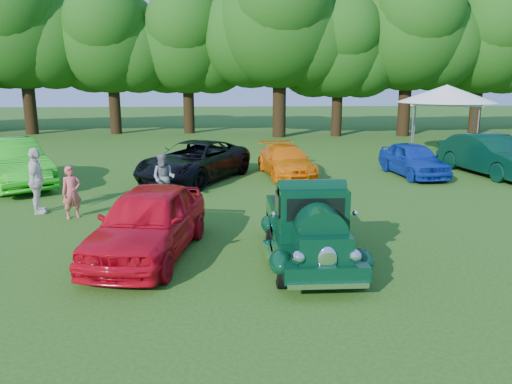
{
  "coord_description": "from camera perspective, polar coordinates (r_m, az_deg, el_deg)",
  "views": [
    {
      "loc": [
        0.03,
        -10.87,
        3.86
      ],
      "look_at": [
        0.73,
        1.19,
        1.1
      ],
      "focal_mm": 35.0,
      "sensor_mm": 36.0,
      "label": 1
    }
  ],
  "objects": [
    {
      "name": "spectator_pink",
      "position": [
        14.89,
        -20.32,
        -0.03
      ],
      "size": [
        0.65,
        0.58,
        1.48
      ],
      "primitive_type": "imported",
      "rotation": [
        0.0,
        0.0,
        0.53
      ],
      "color": "#CE5554",
      "rests_on": "ground"
    },
    {
      "name": "ground",
      "position": [
        11.54,
        -3.3,
        -6.7
      ],
      "size": [
        120.0,
        120.0,
        0.0
      ],
      "primitive_type": "plane",
      "color": "#205113",
      "rests_on": "ground"
    },
    {
      "name": "hero_pickup",
      "position": [
        10.79,
        6.11,
        -4.12
      ],
      "size": [
        1.98,
        4.26,
        1.66
      ],
      "color": "black",
      "rests_on": "ground"
    },
    {
      "name": "back_car_blue",
      "position": [
        21.09,
        17.53,
        3.58
      ],
      "size": [
        1.99,
        4.09,
        1.34
      ],
      "primitive_type": "imported",
      "rotation": [
        0.0,
        0.0,
        0.11
      ],
      "color": "#0E2D9D",
      "rests_on": "ground"
    },
    {
      "name": "spectator_grey",
      "position": [
        16.1,
        -10.5,
        1.62
      ],
      "size": [
        0.87,
        0.75,
        1.56
      ],
      "primitive_type": "imported",
      "rotation": [
        0.0,
        0.0,
        -0.24
      ],
      "color": "slate",
      "rests_on": "ground"
    },
    {
      "name": "back_car_orange",
      "position": [
        20.13,
        3.44,
        3.56
      ],
      "size": [
        2.27,
        4.42,
        1.23
      ],
      "primitive_type": "imported",
      "rotation": [
        0.0,
        0.0,
        0.14
      ],
      "color": "orange",
      "rests_on": "ground"
    },
    {
      "name": "canopy_tent",
      "position": [
        26.86,
        20.94,
        10.39
      ],
      "size": [
        6.19,
        6.19,
        3.55
      ],
      "rotation": [
        0.0,
        0.0,
        -0.39
      ],
      "color": "white",
      "rests_on": "ground"
    },
    {
      "name": "back_car_black",
      "position": [
        19.29,
        -7.07,
        3.51
      ],
      "size": [
        4.76,
        5.96,
        1.51
      ],
      "primitive_type": "imported",
      "rotation": [
        0.0,
        0.0,
        -0.49
      ],
      "color": "black",
      "rests_on": "ground"
    },
    {
      "name": "back_car_green",
      "position": [
        22.45,
        25.25,
        3.85
      ],
      "size": [
        2.64,
        5.19,
        1.63
      ],
      "primitive_type": "imported",
      "rotation": [
        0.0,
        0.0,
        0.19
      ],
      "color": "black",
      "rests_on": "ground"
    },
    {
      "name": "spectator_white",
      "position": [
        15.74,
        -23.8,
        1.16
      ],
      "size": [
        0.66,
        1.2,
        1.93
      ],
      "primitive_type": "imported",
      "rotation": [
        0.0,
        0.0,
        1.75
      ],
      "color": "silver",
      "rests_on": "ground"
    },
    {
      "name": "back_car_lime",
      "position": [
        20.15,
        -26.27,
        2.98
      ],
      "size": [
        4.53,
        5.32,
        1.72
      ],
      "primitive_type": "imported",
      "rotation": [
        0.0,
        0.0,
        0.62
      ],
      "color": "green",
      "rests_on": "ground"
    },
    {
      "name": "tree_line",
      "position": [
        34.78,
        -4.62,
        17.34
      ],
      "size": [
        62.65,
        10.73,
        11.23
      ],
      "color": "#2F200F",
      "rests_on": "ground"
    },
    {
      "name": "red_convertible",
      "position": [
        11.27,
        -12.2,
        -3.32
      ],
      "size": [
        2.6,
        4.8,
        1.55
      ],
      "primitive_type": "imported",
      "rotation": [
        0.0,
        0.0,
        -0.18
      ],
      "color": "red",
      "rests_on": "ground"
    }
  ]
}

